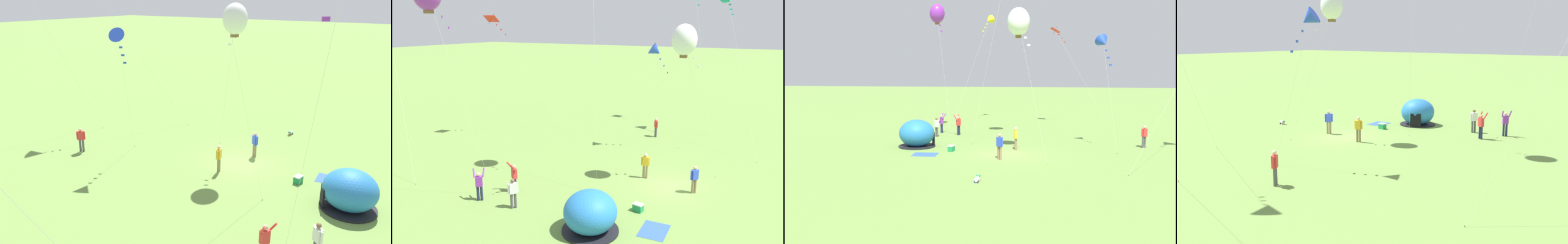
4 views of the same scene
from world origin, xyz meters
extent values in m
plane|color=olive|center=(0.00, 0.00, 0.00)|extent=(300.00, 300.00, 0.00)
ellipsoid|color=#2672BF|center=(-7.00, 1.83, 1.05)|extent=(2.70, 2.60, 2.10)
cylinder|color=black|center=(-7.00, 1.83, 0.05)|extent=(2.81, 2.81, 0.10)
cube|color=black|center=(-5.83, 2.35, 0.55)|extent=(0.43, 0.78, 1.10)
cube|color=#3359A5|center=(-5.47, -0.90, 0.01)|extent=(1.78, 1.41, 0.01)
cube|color=#1E8C4C|center=(-3.95, 0.53, 0.19)|extent=(0.44, 0.57, 0.38)
cube|color=white|center=(-3.95, 0.53, 0.41)|extent=(0.45, 0.58, 0.06)
cylinder|color=white|center=(-0.67, -7.08, 0.17)|extent=(0.26, 0.34, 0.22)
sphere|color=tan|center=(-0.64, -6.82, 0.20)|extent=(0.19, 0.19, 0.19)
cylinder|color=#338C59|center=(-0.64, -6.82, 0.29)|extent=(0.24, 0.24, 0.06)
cylinder|color=tan|center=(-0.75, -6.95, 0.09)|extent=(0.07, 0.07, 0.17)
cylinder|color=tan|center=(-0.55, -6.97, 0.09)|extent=(0.07, 0.07, 0.17)
cylinder|color=navy|center=(-0.76, -7.19, 0.07)|extent=(0.09, 0.09, 0.13)
cylinder|color=navy|center=(-0.60, -7.21, 0.07)|extent=(0.09, 0.09, 0.13)
cylinder|color=#8C7251|center=(0.59, 1.91, 0.44)|extent=(0.15, 0.15, 0.88)
cylinder|color=#8C7251|center=(0.63, 1.71, 0.44)|extent=(0.15, 0.15, 0.88)
cube|color=gold|center=(0.61, 1.81, 1.18)|extent=(0.31, 0.42, 0.60)
sphere|color=beige|center=(0.61, 1.81, 1.61)|extent=(0.22, 0.22, 0.22)
cylinder|color=gold|center=(0.55, 2.05, 1.18)|extent=(0.09, 0.09, 0.58)
cylinder|color=gold|center=(0.66, 1.56, 1.18)|extent=(0.09, 0.09, 0.58)
cylinder|color=#4C4C51|center=(-6.78, 6.63, 0.44)|extent=(0.15, 0.15, 0.88)
cylinder|color=#4C4C51|center=(-6.93, 6.76, 0.44)|extent=(0.15, 0.15, 0.88)
cube|color=white|center=(-6.86, 6.69, 1.18)|extent=(0.45, 0.43, 0.60)
sphere|color=brown|center=(-6.86, 6.69, 1.61)|extent=(0.22, 0.22, 0.22)
cylinder|color=white|center=(-6.67, 6.53, 1.18)|extent=(0.09, 0.09, 0.58)
cylinder|color=white|center=(-7.05, 6.85, 1.18)|extent=(0.09, 0.09, 0.58)
cylinder|color=#4C4C51|center=(10.18, 4.36, 0.44)|extent=(0.15, 0.15, 0.88)
cylinder|color=#4C4C51|center=(10.02, 4.24, 0.44)|extent=(0.15, 0.15, 0.88)
cube|color=red|center=(10.10, 4.30, 1.18)|extent=(0.45, 0.41, 0.60)
sphere|color=beige|center=(10.10, 4.30, 1.61)|extent=(0.22, 0.22, 0.22)
cylinder|color=red|center=(10.30, 4.44, 1.18)|extent=(0.09, 0.09, 0.58)
cylinder|color=red|center=(9.89, 4.16, 1.18)|extent=(0.09, 0.09, 0.58)
cylinder|color=#1E2347|center=(-5.20, 7.90, 0.44)|extent=(0.15, 0.15, 0.88)
cylinder|color=#1E2347|center=(-5.10, 8.08, 0.44)|extent=(0.15, 0.15, 0.88)
cube|color=red|center=(-5.15, 7.99, 1.18)|extent=(0.39, 0.45, 0.60)
sphere|color=tan|center=(-5.15, 7.99, 1.61)|extent=(0.22, 0.22, 0.22)
cylinder|color=red|center=(-5.41, 7.83, 1.64)|extent=(0.39, 0.21, 0.50)
cylinder|color=red|center=(-5.15, 8.30, 1.64)|extent=(0.35, 0.31, 0.50)
cylinder|color=#1E2347|center=(-7.10, 9.08, 0.44)|extent=(0.15, 0.15, 0.88)
cylinder|color=#1E2347|center=(-6.98, 8.93, 0.44)|extent=(0.15, 0.15, 0.88)
cube|color=purple|center=(-7.04, 9.01, 1.18)|extent=(0.42, 0.45, 0.60)
sphere|color=beige|center=(-7.04, 9.01, 1.61)|extent=(0.22, 0.22, 0.22)
cylinder|color=purple|center=(-7.08, 9.31, 1.64)|extent=(0.32, 0.34, 0.50)
cylinder|color=purple|center=(-6.76, 8.89, 1.64)|extent=(0.38, 0.26, 0.50)
cylinder|color=#8C7251|center=(-0.26, -1.50, 0.44)|extent=(0.15, 0.15, 0.88)
cylinder|color=#8C7251|center=(-0.10, -1.62, 0.44)|extent=(0.15, 0.15, 0.88)
cube|color=blue|center=(-0.18, -1.56, 1.18)|extent=(0.45, 0.42, 0.60)
sphere|color=tan|center=(-0.18, -1.56, 1.61)|extent=(0.22, 0.22, 0.22)
cylinder|color=blue|center=(-0.38, -1.40, 1.18)|extent=(0.09, 0.09, 0.58)
cylinder|color=blue|center=(0.01, -1.71, 1.18)|extent=(0.09, 0.09, 0.58)
cylinder|color=silver|center=(6.35, 15.28, 5.15)|extent=(5.63, 3.32, 10.31)
cylinder|color=brown|center=(9.16, 13.63, 0.03)|extent=(0.03, 0.03, 0.06)
cube|color=red|center=(3.54, 16.94, 10.31)|extent=(1.15, 1.24, 0.53)
cylinder|color=#332314|center=(3.54, 16.94, 10.32)|extent=(0.42, 0.26, 0.82)
cube|color=red|center=(3.91, 16.72, 9.82)|extent=(0.16, 0.20, 0.12)
cube|color=red|center=(4.22, 16.53, 9.41)|extent=(0.14, 0.21, 0.12)
cube|color=red|center=(4.53, 16.35, 8.99)|extent=(0.18, 0.18, 0.12)
cylinder|color=silver|center=(1.87, -1.23, 4.49)|extent=(2.04, 2.10, 8.98)
cylinder|color=brown|center=(2.89, -2.27, 0.03)|extent=(0.03, 0.03, 0.06)
ellipsoid|color=white|center=(0.86, -0.18, 8.98)|extent=(1.47, 1.47, 1.83)
cube|color=brown|center=(0.86, -0.18, 8.06)|extent=(0.37, 0.37, 0.26)
cube|color=white|center=(1.12, -0.46, 8.39)|extent=(0.17, 0.20, 0.12)
cube|color=white|center=(1.35, -0.69, 7.89)|extent=(0.20, 0.16, 0.12)
cube|color=white|center=(1.57, -0.92, 7.39)|extent=(0.21, 0.13, 0.12)
cylinder|color=silver|center=(-6.98, 9.81, 5.71)|extent=(1.76, 1.96, 11.42)
cylinder|color=brown|center=(-6.11, 8.83, 0.03)|extent=(0.03, 0.03, 0.06)
ellipsoid|color=purple|center=(-7.85, 10.78, 11.42)|extent=(1.45, 1.45, 1.82)
cube|color=brown|center=(-7.85, 10.78, 10.51)|extent=(0.36, 0.36, 0.26)
cube|color=purple|center=(-7.63, 10.53, 10.77)|extent=(0.19, 0.18, 0.12)
cube|color=purple|center=(-7.44, 10.31, 10.22)|extent=(0.17, 0.19, 0.12)
cube|color=purple|center=(-7.24, 10.10, 9.67)|extent=(0.19, 0.18, 0.12)
cylinder|color=brown|center=(7.27, -4.40, 0.03)|extent=(0.03, 0.03, 0.06)
cylinder|color=silver|center=(7.24, 2.54, 3.94)|extent=(0.98, 1.93, 7.87)
cylinder|color=brown|center=(7.72, 1.58, 0.03)|extent=(0.03, 0.03, 0.06)
cone|color=blue|center=(6.75, 3.50, 7.87)|extent=(1.38, 1.46, 1.21)
cube|color=blue|center=(6.92, 3.17, 7.26)|extent=(0.20, 0.15, 0.12)
cube|color=blue|center=(7.06, 2.90, 6.73)|extent=(0.21, 0.14, 0.12)
cube|color=blue|center=(7.19, 2.63, 6.21)|extent=(0.21, 0.12, 0.12)
cylinder|color=silver|center=(-1.78, 4.33, 6.96)|extent=(2.58, 1.68, 13.92)
cylinder|color=brown|center=(-3.07, 3.50, 0.03)|extent=(0.03, 0.03, 0.06)
cylinder|color=silver|center=(-5.72, 17.01, 5.98)|extent=(3.23, 5.61, 11.97)
cylinder|color=brown|center=(-7.33, 14.20, 0.03)|extent=(0.03, 0.03, 0.06)
cone|color=yellow|center=(-4.11, 19.81, 11.97)|extent=(1.43, 1.48, 1.23)
cube|color=yellow|center=(-4.32, 19.44, 11.46)|extent=(0.21, 0.14, 0.12)
cube|color=yellow|center=(-4.50, 19.13, 11.03)|extent=(0.21, 0.11, 0.12)
cube|color=yellow|center=(-4.68, 18.82, 10.59)|extent=(0.21, 0.11, 0.12)
camera|label=1|loc=(-10.06, 20.19, 10.21)|focal=35.00mm
camera|label=2|loc=(-21.76, -6.06, 9.84)|focal=35.00mm
camera|label=3|loc=(2.78, -25.79, 5.49)|focal=35.00mm
camera|label=4|loc=(24.01, 20.41, 6.98)|focal=42.00mm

